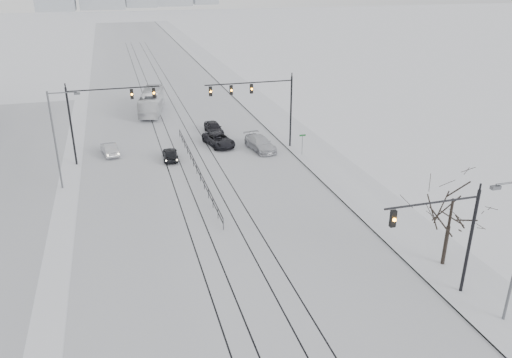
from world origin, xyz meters
name	(u,v)px	position (x,y,z in m)	size (l,w,h in m)	color
road	(163,102)	(0.00, 60.00, 0.01)	(22.00, 260.00, 0.02)	silver
sidewalk_east	(249,96)	(13.50, 60.00, 0.08)	(5.00, 260.00, 0.16)	silver
curb	(234,97)	(11.05, 60.00, 0.06)	(0.10, 260.00, 0.12)	gray
tram_rails	(182,142)	(0.00, 40.00, 0.02)	(5.30, 180.00, 0.01)	black
traffic_mast_near	(449,232)	(10.79, 6.00, 4.56)	(6.10, 0.37, 7.00)	black
traffic_mast_ne	(262,99)	(8.15, 34.99, 5.76)	(9.60, 0.37, 8.00)	black
traffic_mast_nw	(100,110)	(-8.52, 36.00, 5.57)	(9.10, 0.37, 8.00)	black
street_light_west	(57,133)	(-12.20, 30.00, 5.21)	(2.73, 0.25, 9.00)	#595B60
bare_tree	(452,206)	(13.20, 9.00, 4.49)	(4.40, 4.40, 6.10)	black
median_fence	(197,169)	(0.00, 30.00, 0.53)	(0.06, 24.00, 1.00)	black
street_sign	(302,142)	(11.80, 32.00, 1.61)	(0.70, 0.06, 2.40)	#595B60
sedan_sb_inner	(170,154)	(-2.00, 34.67, 0.64)	(1.52, 3.78, 1.29)	black
sedan_sb_outer	(110,149)	(-8.12, 38.00, 0.67)	(1.41, 4.05, 1.34)	#ADAFB5
sedan_nb_front	(219,140)	(3.87, 37.75, 0.71)	(2.37, 5.13, 1.43)	black
sedan_nb_right	(260,143)	(7.98, 35.03, 0.76)	(2.12, 5.21, 1.51)	silver
sedan_nb_far	(214,128)	(4.26, 42.48, 0.72)	(1.71, 4.25, 1.45)	black
box_truck	(152,102)	(-2.11, 54.49, 1.52)	(2.55, 10.89, 3.03)	silver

